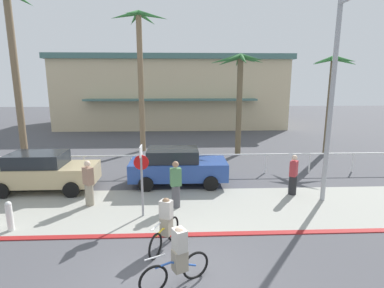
{
  "coord_description": "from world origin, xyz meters",
  "views": [
    {
      "loc": [
        0.16,
        -6.45,
        4.73
      ],
      "look_at": [
        0.7,
        6.0,
        2.11
      ],
      "focal_mm": 28.32,
      "sensor_mm": 36.0,
      "label": 1
    }
  ],
  "objects_px": {
    "stop_sign_bike_lane": "(142,171)",
    "car_blue_2": "(177,166)",
    "cyclist_yellow_0": "(166,224)",
    "pedestrian_1": "(176,186)",
    "cyclist_blue_1": "(178,257)",
    "streetlight_curb": "(335,93)",
    "palm_tree_2": "(239,77)",
    "car_tan_1": "(43,171)",
    "palm_tree_0": "(13,45)",
    "palm_tree_3": "(332,82)",
    "pedestrian_2": "(89,185)",
    "palm_tree_1": "(140,53)",
    "bollard_1": "(10,216)",
    "pedestrian_0": "(293,176)"
  },
  "relations": [
    {
      "from": "cyclist_yellow_0",
      "to": "cyclist_blue_1",
      "type": "relative_size",
      "value": 1.02
    },
    {
      "from": "stop_sign_bike_lane",
      "to": "pedestrian_2",
      "type": "relative_size",
      "value": 1.43
    },
    {
      "from": "pedestrian_1",
      "to": "pedestrian_2",
      "type": "xyz_separation_m",
      "value": [
        -3.32,
        0.33,
        -0.01
      ]
    },
    {
      "from": "palm_tree_0",
      "to": "palm_tree_3",
      "type": "bearing_deg",
      "value": 8.56
    },
    {
      "from": "cyclist_blue_1",
      "to": "pedestrian_0",
      "type": "relative_size",
      "value": 0.96
    },
    {
      "from": "car_blue_2",
      "to": "cyclist_yellow_0",
      "type": "bearing_deg",
      "value": -93.25
    },
    {
      "from": "palm_tree_1",
      "to": "palm_tree_2",
      "type": "bearing_deg",
      "value": -13.36
    },
    {
      "from": "palm_tree_0",
      "to": "cyclist_yellow_0",
      "type": "distance_m",
      "value": 12.98
    },
    {
      "from": "car_tan_1",
      "to": "cyclist_yellow_0",
      "type": "height_order",
      "value": "car_tan_1"
    },
    {
      "from": "stop_sign_bike_lane",
      "to": "car_tan_1",
      "type": "relative_size",
      "value": 0.58
    },
    {
      "from": "palm_tree_1",
      "to": "pedestrian_2",
      "type": "distance_m",
      "value": 10.91
    },
    {
      "from": "palm_tree_3",
      "to": "pedestrian_1",
      "type": "bearing_deg",
      "value": -139.52
    },
    {
      "from": "palm_tree_2",
      "to": "cyclist_blue_1",
      "type": "height_order",
      "value": "palm_tree_2"
    },
    {
      "from": "streetlight_curb",
      "to": "car_blue_2",
      "type": "relative_size",
      "value": 1.7
    },
    {
      "from": "palm_tree_1",
      "to": "cyclist_blue_1",
      "type": "bearing_deg",
      "value": -80.31
    },
    {
      "from": "palm_tree_1",
      "to": "palm_tree_0",
      "type": "bearing_deg",
      "value": -146.5
    },
    {
      "from": "palm_tree_3",
      "to": "car_tan_1",
      "type": "distance_m",
      "value": 17.28
    },
    {
      "from": "stop_sign_bike_lane",
      "to": "bollard_1",
      "type": "distance_m",
      "value": 4.36
    },
    {
      "from": "car_tan_1",
      "to": "pedestrian_1",
      "type": "relative_size",
      "value": 2.42
    },
    {
      "from": "pedestrian_1",
      "to": "pedestrian_2",
      "type": "relative_size",
      "value": 1.01
    },
    {
      "from": "palm_tree_3",
      "to": "pedestrian_1",
      "type": "relative_size",
      "value": 3.45
    },
    {
      "from": "stop_sign_bike_lane",
      "to": "pedestrian_0",
      "type": "distance_m",
      "value": 6.39
    },
    {
      "from": "bollard_1",
      "to": "pedestrian_2",
      "type": "xyz_separation_m",
      "value": [
        1.96,
        1.92,
        0.32
      ]
    },
    {
      "from": "streetlight_curb",
      "to": "palm_tree_2",
      "type": "bearing_deg",
      "value": 104.06
    },
    {
      "from": "car_blue_2",
      "to": "cyclist_blue_1",
      "type": "bearing_deg",
      "value": -89.59
    },
    {
      "from": "bollard_1",
      "to": "car_tan_1",
      "type": "relative_size",
      "value": 0.23
    },
    {
      "from": "car_tan_1",
      "to": "stop_sign_bike_lane",
      "type": "bearing_deg",
      "value": -31.35
    },
    {
      "from": "cyclist_yellow_0",
      "to": "pedestrian_1",
      "type": "height_order",
      "value": "pedestrian_1"
    },
    {
      "from": "bollard_1",
      "to": "car_blue_2",
      "type": "distance_m",
      "value": 6.8
    },
    {
      "from": "streetlight_curb",
      "to": "cyclist_blue_1",
      "type": "xyz_separation_m",
      "value": [
        -5.8,
        -4.65,
        -3.58
      ]
    },
    {
      "from": "bollard_1",
      "to": "cyclist_blue_1",
      "type": "distance_m",
      "value": 6.06
    },
    {
      "from": "cyclist_blue_1",
      "to": "palm_tree_1",
      "type": "bearing_deg",
      "value": 99.69
    },
    {
      "from": "bollard_1",
      "to": "cyclist_blue_1",
      "type": "bearing_deg",
      "value": -27.82
    },
    {
      "from": "cyclist_yellow_0",
      "to": "pedestrian_1",
      "type": "distance_m",
      "value": 2.74
    },
    {
      "from": "streetlight_curb",
      "to": "pedestrian_0",
      "type": "height_order",
      "value": "streetlight_curb"
    },
    {
      "from": "stop_sign_bike_lane",
      "to": "streetlight_curb",
      "type": "bearing_deg",
      "value": 7.57
    },
    {
      "from": "palm_tree_2",
      "to": "stop_sign_bike_lane",
      "type": "bearing_deg",
      "value": -119.68
    },
    {
      "from": "palm_tree_3",
      "to": "bollard_1",
      "type": "bearing_deg",
      "value": -146.51
    },
    {
      "from": "streetlight_curb",
      "to": "cyclist_yellow_0",
      "type": "xyz_separation_m",
      "value": [
        -6.15,
        -2.96,
        -3.58
      ]
    },
    {
      "from": "cyclist_blue_1",
      "to": "streetlight_curb",
      "type": "bearing_deg",
      "value": 38.75
    },
    {
      "from": "streetlight_curb",
      "to": "car_tan_1",
      "type": "relative_size",
      "value": 1.7
    },
    {
      "from": "palm_tree_1",
      "to": "palm_tree_3",
      "type": "relative_size",
      "value": 1.44
    },
    {
      "from": "palm_tree_1",
      "to": "pedestrian_2",
      "type": "height_order",
      "value": "palm_tree_1"
    },
    {
      "from": "palm_tree_1",
      "to": "cyclist_yellow_0",
      "type": "relative_size",
      "value": 5.38
    },
    {
      "from": "stop_sign_bike_lane",
      "to": "cyclist_yellow_0",
      "type": "distance_m",
      "value": 2.42
    },
    {
      "from": "bollard_1",
      "to": "palm_tree_2",
      "type": "height_order",
      "value": "palm_tree_2"
    },
    {
      "from": "pedestrian_2",
      "to": "cyclist_yellow_0",
      "type": "bearing_deg",
      "value": -45.05
    },
    {
      "from": "car_blue_2",
      "to": "cyclist_blue_1",
      "type": "height_order",
      "value": "car_blue_2"
    },
    {
      "from": "stop_sign_bike_lane",
      "to": "car_blue_2",
      "type": "distance_m",
      "value": 3.64
    },
    {
      "from": "stop_sign_bike_lane",
      "to": "pedestrian_1",
      "type": "xyz_separation_m",
      "value": [
        1.16,
        0.71,
        -0.83
      ]
    }
  ]
}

